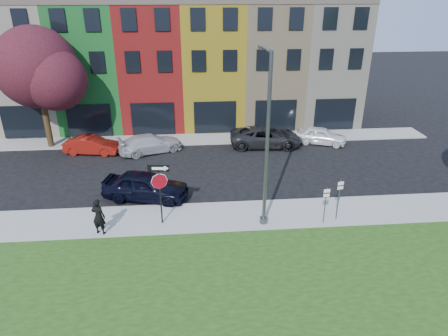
{
  "coord_description": "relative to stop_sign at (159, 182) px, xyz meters",
  "views": [
    {
      "loc": [
        -1.93,
        -15.09,
        11.12
      ],
      "look_at": [
        -0.3,
        4.0,
        2.44
      ],
      "focal_mm": 32.0,
      "sensor_mm": 36.0,
      "label": 1
    }
  ],
  "objects": [
    {
      "name": "parking_sign_a",
      "position": [
        8.22,
        -0.69,
        -1.04
      ],
      "size": [
        0.32,
        0.09,
        2.01
      ],
      "rotation": [
        0.0,
        0.0,
        0.07
      ],
      "color": "#4D5052",
      "rests_on": "sidewalk_near"
    },
    {
      "name": "parking_sign_b",
      "position": [
        8.99,
        -0.42,
        -0.88
      ],
      "size": [
        0.32,
        0.11,
        2.3
      ],
      "rotation": [
        0.0,
        0.0,
        0.18
      ],
      "color": "#4D5052",
      "rests_on": "sidewalk_near"
    },
    {
      "name": "parked_car_silver",
      "position": [
        -1.4,
        10.11,
        -1.75
      ],
      "size": [
        5.1,
        5.95,
        1.35
      ],
      "primitive_type": "imported",
      "rotation": [
        0.0,
        0.0,
        1.95
      ],
      "color": "#BAB9BE",
      "rests_on": "ground"
    },
    {
      "name": "sedan_near",
      "position": [
        -1.06,
        2.88,
        -1.6
      ],
      "size": [
        4.28,
        5.79,
        1.65
      ],
      "primitive_type": "imported",
      "rotation": [
        0.0,
        0.0,
        1.32
      ],
      "color": "black",
      "rests_on": "ground"
    },
    {
      "name": "street_lamp",
      "position": [
        5.17,
        -0.22,
        2.01
      ],
      "size": [
        0.4,
        2.58,
        8.57
      ],
      "rotation": [
        0.0,
        0.0,
        0.03
      ],
      "color": "#4D5052",
      "rests_on": "sidewalk_near"
    },
    {
      "name": "parked_car_red",
      "position": [
        -5.64,
        10.21,
        -1.78
      ],
      "size": [
        2.57,
        4.35,
        1.3
      ],
      "primitive_type": "imported",
      "rotation": [
        0.0,
        0.0,
        1.42
      ],
      "color": "maroon",
      "rests_on": "ground"
    },
    {
      "name": "parked_car_dark",
      "position": [
        7.3,
        10.58,
        -1.67
      ],
      "size": [
        3.33,
        5.85,
        1.52
      ],
      "primitive_type": "imported",
      "rotation": [
        0.0,
        0.0,
        1.5
      ],
      "color": "black",
      "rests_on": "ground"
    },
    {
      "name": "sidewalk_near",
      "position": [
        5.6,
        0.42,
        -2.37
      ],
      "size": [
        40.0,
        3.0,
        0.12
      ],
      "primitive_type": "cube",
      "color": "#97958F",
      "rests_on": "ground"
    },
    {
      "name": "stop_sign",
      "position": [
        0.0,
        0.0,
        0.0
      ],
      "size": [
        1.05,
        0.15,
        3.24
      ],
      "rotation": [
        0.0,
        0.0,
        -0.11
      ],
      "color": "black",
      "rests_on": "sidewalk_near"
    },
    {
      "name": "ground",
      "position": [
        3.6,
        -2.58,
        -2.43
      ],
      "size": [
        120.0,
        120.0,
        0.0
      ],
      "primitive_type": "plane",
      "color": "black",
      "rests_on": "ground"
    },
    {
      "name": "rowhouse_block",
      "position": [
        1.1,
        18.6,
        2.56
      ],
      "size": [
        30.0,
        10.12,
        10.0
      ],
      "color": "beige",
      "rests_on": "ground"
    },
    {
      "name": "parked_car_white",
      "position": [
        11.65,
        10.77,
        -1.77
      ],
      "size": [
        4.27,
        4.93,
        1.31
      ],
      "primitive_type": "imported",
      "rotation": [
        0.0,
        0.0,
        1.18
      ],
      "color": "white",
      "rests_on": "ground"
    },
    {
      "name": "sidewalk_far",
      "position": [
        0.6,
        12.42,
        -2.37
      ],
      "size": [
        40.0,
        2.4,
        0.12
      ],
      "primitive_type": "cube",
      "color": "#97958F",
      "rests_on": "ground"
    },
    {
      "name": "man",
      "position": [
        -2.96,
        -0.68,
        -1.37
      ],
      "size": [
        0.95,
        0.86,
        1.88
      ],
      "primitive_type": "imported",
      "rotation": [
        0.0,
        0.0,
        2.82
      ],
      "color": "black",
      "rests_on": "sidewalk_near"
    },
    {
      "name": "tree_purple",
      "position": [
        -8.92,
        11.77,
        3.44
      ],
      "size": [
        6.85,
        5.99,
        8.76
      ],
      "color": "black",
      "rests_on": "sidewalk_far"
    }
  ]
}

